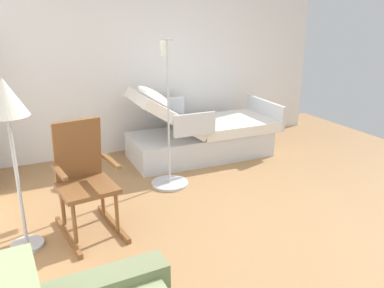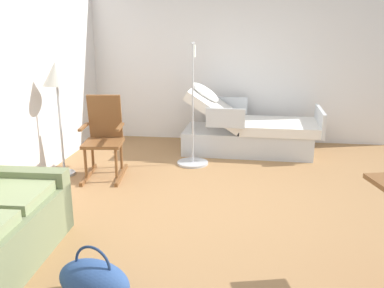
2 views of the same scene
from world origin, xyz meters
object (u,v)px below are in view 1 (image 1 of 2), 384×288
hospital_bed (200,135)px  floor_lamp (7,110)px  iv_pole (169,165)px  rocking_chair (84,180)px

hospital_bed → floor_lamp: bearing=120.4°
floor_lamp → iv_pole: size_ratio=0.88×
rocking_chair → iv_pole: size_ratio=0.62×
rocking_chair → hospital_bed: bearing=-54.2°
hospital_bed → iv_pole: 1.05m
floor_lamp → iv_pole: 2.01m
floor_lamp → iv_pole: iv_pole is taller
rocking_chair → iv_pole: 1.26m
hospital_bed → iv_pole: (-0.72, 0.76, -0.06)m
floor_lamp → iv_pole: bearing=-67.3°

